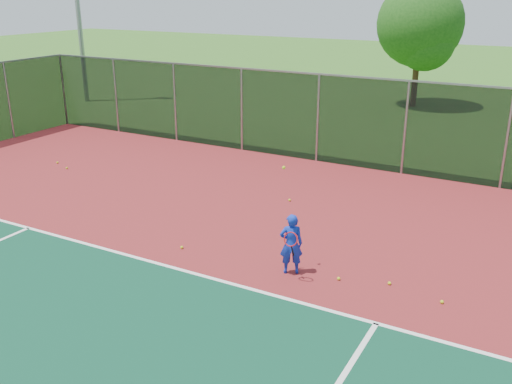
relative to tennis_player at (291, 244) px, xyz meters
The scene contains 11 objects.
court_apron 2.16m from the tennis_player, 84.30° to the right, with size 30.00×20.00×0.02m, color maroon.
fence_back 8.01m from the tennis_player, 88.54° to the left, with size 30.00×0.06×3.03m.
tennis_player is the anchor object (origin of this frame).
practice_ball_0 10.20m from the tennis_player, 162.59° to the left, with size 0.07×0.07×0.07m, color #C2D518.
practice_ball_1 3.16m from the tennis_player, ahead, with size 0.07×0.07×0.07m, color #C2D518.
practice_ball_3 11.02m from the tennis_player, 162.27° to the left, with size 0.07×0.07×0.07m, color #C2D518.
practice_ball_5 2.79m from the tennis_player, behind, with size 0.07×0.07×0.07m, color #C2D518.
practice_ball_6 1.21m from the tennis_player, ahead, with size 0.07×0.07×0.07m, color #C2D518.
practice_ball_7 2.15m from the tennis_player, 13.74° to the left, with size 0.07×0.07×0.07m, color #C2D518.
practice_ball_8 4.35m from the tennis_player, 115.84° to the left, with size 0.07×0.07×0.07m, color #C2D518.
tree_back_left 19.77m from the tennis_player, 96.59° to the left, with size 4.20×4.20×6.17m.
Camera 1 is at (4.35, -5.79, 5.72)m, focal length 40.00 mm.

